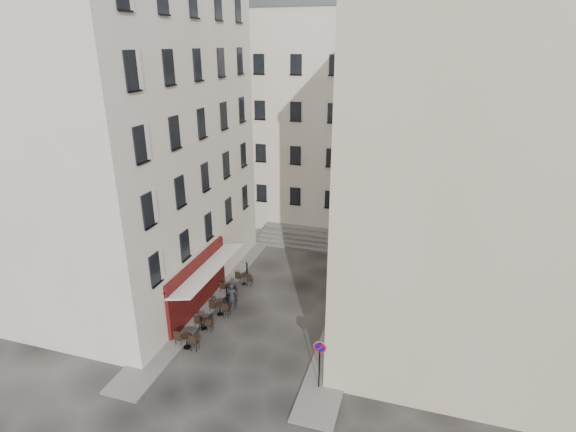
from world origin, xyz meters
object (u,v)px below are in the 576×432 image
at_px(no_parking_sign, 320,356).
at_px(pedestrian, 232,297).
at_px(bistro_table_a, 187,340).
at_px(bistro_table_b, 204,323).

xyz_separation_m(no_parking_sign, pedestrian, (-6.73, 5.11, -0.99)).
xyz_separation_m(bistro_table_a, bistro_table_b, (0.09, 1.83, -0.09)).
relative_size(bistro_table_b, pedestrian, 0.62).
relative_size(bistro_table_a, bistro_table_b, 1.22).
bearing_deg(bistro_table_b, no_parking_sign, -20.18).
bearing_deg(no_parking_sign, bistro_table_a, 173.27).
bearing_deg(bistro_table_a, pedestrian, 78.84).
relative_size(no_parking_sign, bistro_table_a, 1.94).
xyz_separation_m(no_parking_sign, bistro_table_b, (-7.47, 2.74, -1.50)).
height_order(bistro_table_a, pedestrian, pedestrian).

